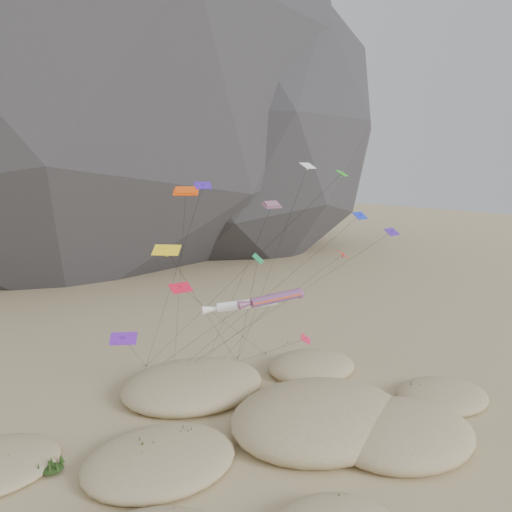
{
  "coord_description": "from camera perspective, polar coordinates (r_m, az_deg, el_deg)",
  "views": [
    {
      "loc": [
        -24.7,
        -30.96,
        24.36
      ],
      "look_at": [
        2.74,
        12.0,
        15.66
      ],
      "focal_mm": 35.0,
      "sensor_mm": 36.0,
      "label": 1
    }
  ],
  "objects": [
    {
      "name": "rainbow_tube_kite",
      "position": [
        48.85,
        2.03,
        -4.87
      ],
      "size": [
        7.0,
        15.64,
        12.88
      ],
      "color": "#FD4B1A",
      "rests_on": "ground"
    },
    {
      "name": "white_tube_kite",
      "position": [
        49.68,
        -1.57,
        -5.6
      ],
      "size": [
        8.06,
        16.27,
        12.02
      ],
      "color": "white",
      "rests_on": "ground"
    },
    {
      "name": "multi_parafoil",
      "position": [
        54.41,
        1.73,
        5.58
      ],
      "size": [
        2.37,
        14.8,
        21.19
      ],
      "color": "#FF3D1A",
      "rests_on": "ground"
    },
    {
      "name": "ground",
      "position": [
        46.5,
        5.52,
        -21.95
      ],
      "size": [
        500.0,
        500.0,
        0.0
      ],
      "primitive_type": "plane",
      "color": "#CCB789",
      "rests_on": "ground"
    },
    {
      "name": "kite_stakes",
      "position": [
        65.63,
        -4.82,
        -11.99
      ],
      "size": [
        22.83,
        6.3,
        0.3
      ],
      "color": "#3F2D1E",
      "rests_on": "ground"
    },
    {
      "name": "delta_kites",
      "position": [
        50.19,
        1.51,
        0.57
      ],
      "size": [
        30.6,
        22.31,
        25.22
      ],
      "color": "green",
      "rests_on": "ground"
    },
    {
      "name": "orange_parafoil",
      "position": [
        53.09,
        -8.05,
        7.1
      ],
      "size": [
        3.59,
        10.67,
        22.77
      ],
      "color": "#EE4A0C",
      "rests_on": "ground"
    },
    {
      "name": "dune_grass",
      "position": [
        48.15,
        2.36,
        -19.55
      ],
      "size": [
        42.97,
        27.07,
        1.52
      ],
      "color": "black",
      "rests_on": "ground"
    },
    {
      "name": "dunes",
      "position": [
        49.46,
        2.11,
        -18.81
      ],
      "size": [
        53.19,
        37.39,
        4.47
      ],
      "color": "#CCB789",
      "rests_on": "ground"
    }
  ]
}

